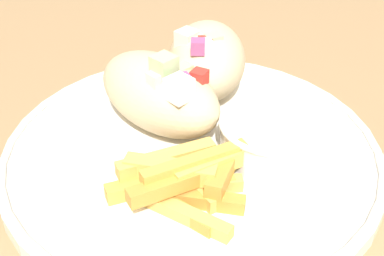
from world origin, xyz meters
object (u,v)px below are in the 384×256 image
at_px(pita_sandwich_far, 207,60).
at_px(fries_pile, 186,179).
at_px(plate, 192,153).
at_px(pita_sandwich_near, 160,93).
at_px(sauce_ramekin, 272,135).

distance_m(pita_sandwich_far, fries_pile, 0.14).
relative_size(plate, fries_pile, 2.79).
bearing_deg(pita_sandwich_far, pita_sandwich_near, -32.28).
distance_m(plate, pita_sandwich_far, 0.10).
relative_size(pita_sandwich_far, fries_pile, 1.16).
relative_size(fries_pile, sauce_ramekin, 1.30).
height_order(pita_sandwich_near, sauce_ramekin, pita_sandwich_near).
bearing_deg(plate, fries_pile, -36.12).
bearing_deg(pita_sandwich_near, sauce_ramekin, 19.91).
height_order(plate, pita_sandwich_near, pita_sandwich_near).
bearing_deg(plate, sauce_ramekin, 52.88).
xyz_separation_m(plate, fries_pile, (0.04, -0.03, 0.02)).
bearing_deg(pita_sandwich_far, fries_pile, -3.64).
relative_size(plate, pita_sandwich_far, 2.40).
height_order(pita_sandwich_near, pita_sandwich_far, pita_sandwich_near).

